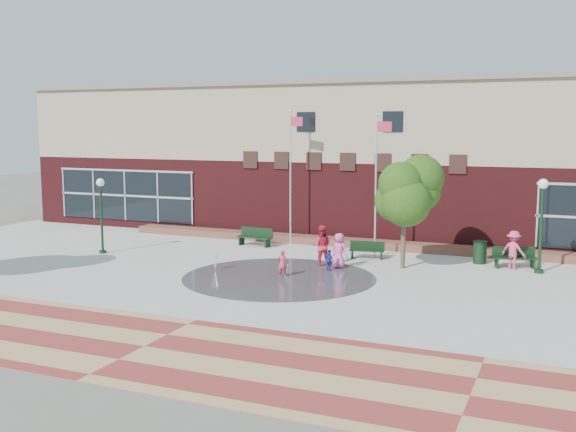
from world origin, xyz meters
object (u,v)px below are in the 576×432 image
at_px(bench_left, 255,240).
at_px(flagpole_left, 291,170).
at_px(child_splash, 282,264).
at_px(trash_can, 480,252).
at_px(flagpole_right, 377,178).

bearing_deg(bench_left, flagpole_left, 47.03).
bearing_deg(child_splash, flagpole_left, -85.38).
relative_size(flagpole_left, trash_can, 6.72).
distance_m(flagpole_left, bench_left, 4.36).
relative_size(trash_can, child_splash, 0.91).
relative_size(flagpole_right, bench_left, 3.46).
distance_m(trash_can, child_splash, 9.88).
xyz_separation_m(trash_can, child_splash, (-7.55, -6.37, 0.05)).
relative_size(flagpole_left, bench_left, 3.59).
bearing_deg(trash_can, child_splash, -139.85).
bearing_deg(flagpole_right, flagpole_left, 173.89).
height_order(trash_can, child_splash, child_splash).
relative_size(bench_left, child_splash, 1.70).
xyz_separation_m(bench_left, trash_can, (12.00, -0.06, 0.23)).
bearing_deg(bench_left, flagpole_right, 2.36).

